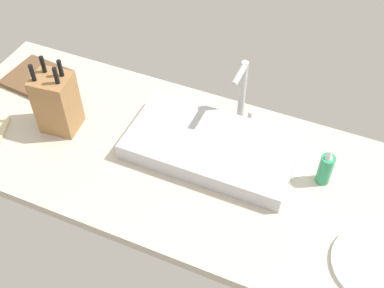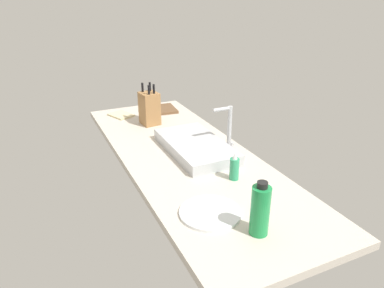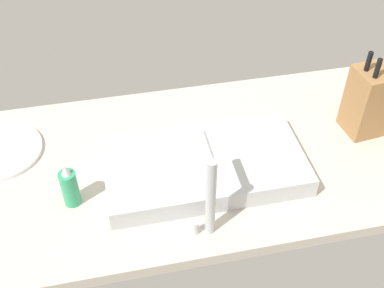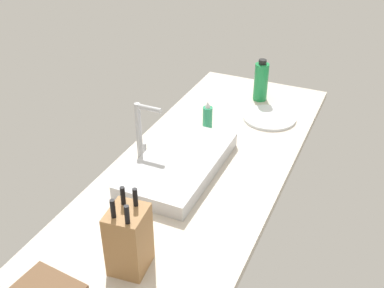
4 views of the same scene
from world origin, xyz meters
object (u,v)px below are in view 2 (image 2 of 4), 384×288
at_px(knife_block, 149,108).
at_px(water_bottle, 260,210).
at_px(cutting_board, 162,109).
at_px(sink_basin, 196,146).
at_px(faucet, 228,124).
at_px(dish_towel, 121,115).
at_px(soap_bottle, 234,168).
at_px(dinner_plate, 210,212).

distance_m(knife_block, water_bottle, 1.25).
bearing_deg(cutting_board, sink_basin, -6.30).
bearing_deg(sink_basin, faucet, 79.60).
distance_m(sink_basin, faucet, 0.21).
distance_m(faucet, cutting_board, 0.78).
height_order(faucet, dish_towel, faucet).
relative_size(cutting_board, water_bottle, 0.99).
relative_size(soap_bottle, dish_towel, 0.82).
relative_size(knife_block, dinner_plate, 1.08).
bearing_deg(soap_bottle, dinner_plate, -48.78).
relative_size(faucet, knife_block, 0.90).
height_order(dinner_plate, dish_towel, same).
distance_m(faucet, dish_towel, 0.88).
bearing_deg(dish_towel, sink_basin, 16.21).
bearing_deg(dinner_plate, knife_block, 173.73).
bearing_deg(knife_block, water_bottle, -6.98).
distance_m(cutting_board, water_bottle, 1.48).
bearing_deg(knife_block, dish_towel, -157.09).
bearing_deg(sink_basin, dish_towel, -163.79).
bearing_deg(water_bottle, soap_bottle, 161.58).
height_order(soap_bottle, dish_towel, soap_bottle).
distance_m(dinner_plate, dish_towel, 1.30).
distance_m(knife_block, dinner_plate, 1.08).
xyz_separation_m(sink_basin, soap_bottle, (0.35, 0.03, 0.03)).
xyz_separation_m(faucet, knife_block, (-0.54, -0.26, -0.03)).
xyz_separation_m(cutting_board, water_bottle, (1.47, -0.18, 0.09)).
relative_size(sink_basin, water_bottle, 2.53).
distance_m(water_bottle, dish_towel, 1.49).
bearing_deg(knife_block, dinner_plate, -12.63).
bearing_deg(dinner_plate, faucet, 144.00).
bearing_deg(dish_towel, dinner_plate, 0.62).
bearing_deg(sink_basin, cutting_board, 173.70).
height_order(knife_block, cutting_board, knife_block).
relative_size(knife_block, dish_towel, 1.65).
xyz_separation_m(knife_block, water_bottle, (1.25, -0.01, -0.01)).
relative_size(water_bottle, dish_towel, 1.31).
bearing_deg(water_bottle, sink_basin, 172.38).
height_order(faucet, cutting_board, faucet).
distance_m(sink_basin, knife_block, 0.52).
distance_m(sink_basin, cutting_board, 0.74).
relative_size(faucet, dish_towel, 1.48).
xyz_separation_m(sink_basin, cutting_board, (-0.73, 0.08, -0.02)).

